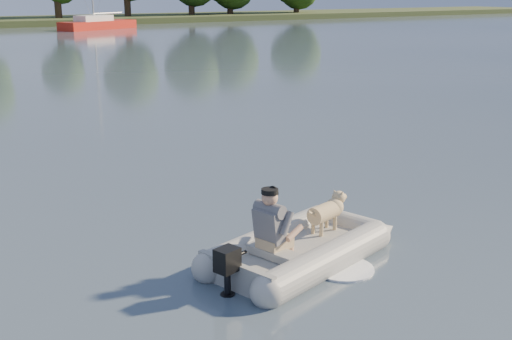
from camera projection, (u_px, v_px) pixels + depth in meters
water at (361, 266)px, 8.44m from camera, size 160.00×160.00×0.00m
dinghy at (302, 223)px, 8.54m from camera, size 5.05×4.42×1.21m
man at (270, 222)px, 8.09m from camera, size 0.76×0.70×0.93m
dog at (324, 215)px, 8.98m from camera, size 0.86×0.52×0.54m
outboard_motor at (227, 274)px, 7.57m from camera, size 0.42×0.35×0.68m
sailboat at (97, 24)px, 56.06m from camera, size 7.43×4.92×9.87m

